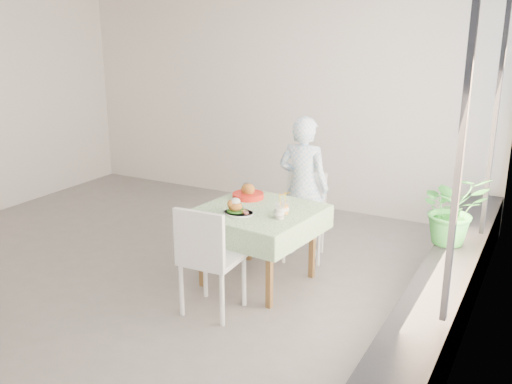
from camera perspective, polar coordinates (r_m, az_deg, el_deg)
The scene contains 14 objects.
floor at distance 6.11m, azimuth -8.95°, elevation -6.92°, with size 6.00×6.00×0.00m, color #615E5C.
wall_back at distance 7.80m, azimuth 1.80°, elevation 9.13°, with size 6.00×0.02×2.80m, color white.
wall_right at distance 4.56m, azimuth 21.87°, elevation 2.44°, with size 0.02×5.00×2.80m, color white.
window_pane at distance 4.51m, azimuth 21.83°, elevation 5.57°, with size 0.01×4.80×2.18m, color #D1E0F9.
window_ledge at distance 4.97m, azimuth 18.11°, elevation -10.20°, with size 0.40×4.80×0.50m, color black.
cafe_table at distance 5.44m, azimuth 0.21°, elevation -4.52°, with size 1.15×1.15×0.74m.
chair_far at distance 6.09m, azimuth 4.78°, elevation -4.07°, with size 0.52×0.52×0.89m.
chair_near at distance 4.97m, azimuth -4.42°, elevation -8.71°, with size 0.48×0.48×0.98m.
diner at distance 6.01m, azimuth 4.75°, elevation 0.50°, with size 0.55×0.36×1.51m, color #91C2E9.
main_dish at distance 5.20m, azimuth -1.94°, elevation -1.66°, with size 0.29×0.29×0.15m.
juice_cup_orange at distance 5.19m, azimuth 2.85°, elevation -1.61°, with size 0.09×0.09×0.25m.
juice_cup_lemonade at distance 5.07m, azimuth 2.34°, elevation -1.98°, with size 0.10×0.10×0.28m.
second_dish at distance 5.66m, azimuth -0.80°, elevation -0.17°, with size 0.31×0.31×0.15m.
potted_plant at distance 5.38m, azimuth 19.05°, elevation -1.61°, with size 0.58×0.51×0.65m, color #297828.
Camera 1 is at (3.45, -4.42, 2.43)m, focal length 40.00 mm.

